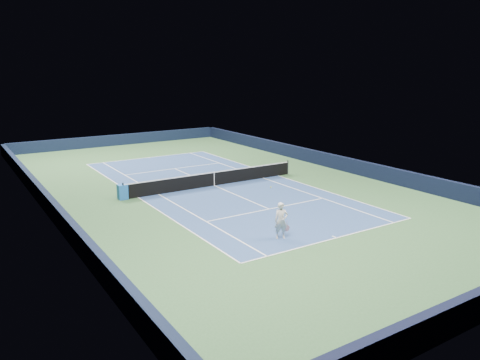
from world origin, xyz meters
TOP-DOWN VIEW (x-y plane):
  - ground at (0.00, 0.00)m, footprint 40.00×40.00m
  - wall_far at (0.00, 19.82)m, footprint 22.00×0.35m
  - wall_right at (10.82, 0.00)m, footprint 0.35×40.00m
  - wall_left at (-10.82, 0.00)m, footprint 0.35×40.00m
  - court_surface at (0.00, 0.00)m, footprint 10.97×23.77m
  - baseline_far at (0.00, 11.88)m, footprint 10.97×0.08m
  - baseline_near at (0.00, -11.88)m, footprint 10.97×0.08m
  - sideline_doubles_right at (5.49, 0.00)m, footprint 0.08×23.77m
  - sideline_doubles_left at (-5.49, 0.00)m, footprint 0.08×23.77m
  - sideline_singles_right at (4.12, 0.00)m, footprint 0.08×23.77m
  - sideline_singles_left at (-4.12, 0.00)m, footprint 0.08×23.77m
  - service_line_far at (0.00, 6.40)m, footprint 8.23×0.08m
  - service_line_near at (0.00, -6.40)m, footprint 8.23×0.08m
  - center_service_line at (0.00, 0.00)m, footprint 0.08×12.80m
  - center_mark_far at (0.00, 11.73)m, footprint 0.08×0.30m
  - center_mark_near at (0.00, -11.73)m, footprint 0.08×0.30m
  - tennis_net at (0.00, 0.00)m, footprint 12.90×0.10m
  - sponsor_cube at (-6.40, 0.16)m, footprint 0.60×0.52m
  - tennis_player at (-2.27, -10.46)m, footprint 0.86×1.36m

SIDE VIEW (x-z plane):
  - ground at x=0.00m, z-range 0.00..0.00m
  - court_surface at x=0.00m, z-range 0.00..0.01m
  - baseline_far at x=0.00m, z-range 0.01..0.01m
  - baseline_near at x=0.00m, z-range 0.01..0.01m
  - sideline_doubles_right at x=5.49m, z-range 0.01..0.01m
  - sideline_doubles_left at x=-5.49m, z-range 0.01..0.01m
  - sideline_singles_right at x=4.12m, z-range 0.01..0.01m
  - sideline_singles_left at x=-4.12m, z-range 0.01..0.01m
  - service_line_far at x=0.00m, z-range 0.01..0.01m
  - service_line_near at x=0.00m, z-range 0.01..0.01m
  - center_service_line at x=0.00m, z-range 0.01..0.01m
  - center_mark_far at x=0.00m, z-range 0.01..0.01m
  - center_mark_near at x=0.00m, z-range 0.01..0.01m
  - sponsor_cube at x=-6.40m, z-range 0.00..0.93m
  - tennis_net at x=0.00m, z-range -0.03..1.04m
  - wall_far at x=0.00m, z-range 0.00..1.10m
  - wall_right at x=10.82m, z-range 0.00..1.10m
  - wall_left at x=-10.82m, z-range 0.00..1.10m
  - tennis_player at x=-2.27m, z-range -0.28..2.05m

